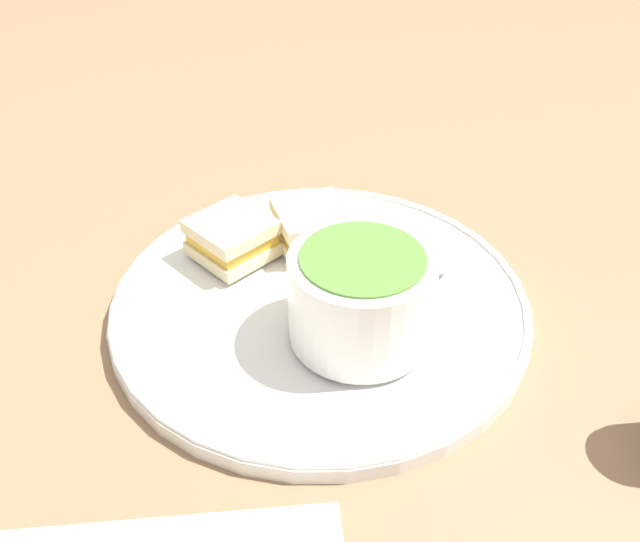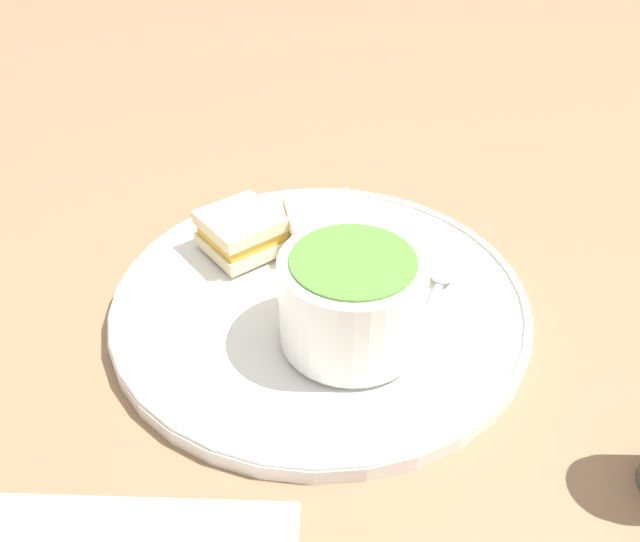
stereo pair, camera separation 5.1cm
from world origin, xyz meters
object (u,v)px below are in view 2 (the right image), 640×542
sandwich_half_near (322,225)px  spoon (442,277)px  sandwich_half_far (241,232)px  soup_bowl (352,299)px

sandwich_half_near → spoon: bearing=174.0°
sandwich_half_near → sandwich_half_far: (0.06, 0.04, 0.00)m
soup_bowl → sandwich_half_far: 0.15m
soup_bowl → spoon: bearing=-115.7°
sandwich_half_far → soup_bowl: bearing=152.8°
sandwich_half_far → spoon: bearing=-171.6°
sandwich_half_near → sandwich_half_far: size_ratio=1.03×
spoon → sandwich_half_far: 0.18m
spoon → sandwich_half_near: size_ratio=1.19×
sandwich_half_near → sandwich_half_far: same height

